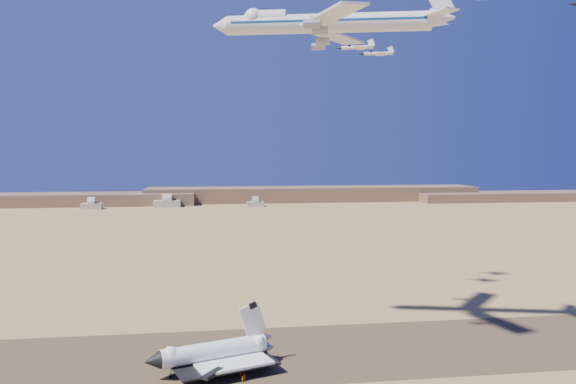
{
  "coord_description": "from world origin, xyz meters",
  "views": [
    {
      "loc": [
        -13.32,
        -166.09,
        60.87
      ],
      "look_at": [
        11.48,
        8.0,
        48.81
      ],
      "focal_mm": 35.0,
      "sensor_mm": 36.0,
      "label": 1
    }
  ],
  "objects": [
    {
      "name": "chase_jet_e",
      "position": [
        59.67,
        71.97,
        104.12
      ],
      "size": [
        15.51,
        8.86,
        3.92
      ],
      "rotation": [
        0.0,
        0.0,
        -0.22
      ],
      "color": "silver"
    },
    {
      "name": "ground",
      "position": [
        0.0,
        0.0,
        0.0
      ],
      "size": [
        1200.0,
        1200.0,
        0.0
      ],
      "primitive_type": "plane",
      "color": "tan",
      "rests_on": "ground"
    },
    {
      "name": "crew_a",
      "position": [
        -4.19,
        -19.59,
        1.02
      ],
      "size": [
        0.69,
        0.82,
        1.91
      ],
      "primitive_type": "imported",
      "rotation": [
        0.0,
        0.0,
        1.96
      ],
      "color": "#BA540A",
      "rests_on": "runway"
    },
    {
      "name": "ridgeline",
      "position": [
        65.32,
        527.31,
        7.63
      ],
      "size": [
        960.0,
        90.0,
        18.0
      ],
      "color": "brown",
      "rests_on": "ground"
    },
    {
      "name": "shuttle",
      "position": [
        -12.52,
        -10.92,
        4.9
      ],
      "size": [
        37.44,
        30.2,
        18.23
      ],
      "rotation": [
        0.0,
        0.0,
        0.33
      ],
      "color": "white",
      "rests_on": "runway"
    },
    {
      "name": "runway",
      "position": [
        0.0,
        0.0,
        0.03
      ],
      "size": [
        600.0,
        50.0,
        0.06
      ],
      "primitive_type": "cube",
      "color": "brown",
      "rests_on": "ground"
    },
    {
      "name": "crew_c",
      "position": [
        -5.13,
        -16.87,
        1.03
      ],
      "size": [
        1.27,
        1.06,
        1.93
      ],
      "primitive_type": "imported",
      "rotation": [
        0.0,
        0.0,
        2.62
      ],
      "color": "#BA540A",
      "rests_on": "runway"
    },
    {
      "name": "hangars",
      "position": [
        -64.0,
        478.43,
        4.83
      ],
      "size": [
        200.5,
        29.5,
        30.0
      ],
      "color": "#9D9A8B",
      "rests_on": "ground"
    },
    {
      "name": "crew_b",
      "position": [
        -4.77,
        -20.57,
        0.94
      ],
      "size": [
        0.69,
        0.95,
        1.77
      ],
      "primitive_type": "imported",
      "rotation": [
        0.0,
        0.0,
        1.82
      ],
      "color": "#BA540A",
      "rests_on": "runway"
    },
    {
      "name": "carrier_747",
      "position": [
        22.17,
        10.67,
        101.89
      ],
      "size": [
        76.27,
        57.29,
        19.0
      ],
      "rotation": [
        0.0,
        0.0,
        -0.25
      ],
      "color": "silver"
    },
    {
      "name": "chase_jet_d",
      "position": [
        46.76,
        58.47,
        103.93
      ],
      "size": [
        15.69,
        9.28,
        4.03
      ],
      "rotation": [
        0.0,
        0.0,
        -0.37
      ],
      "color": "silver"
    }
  ]
}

